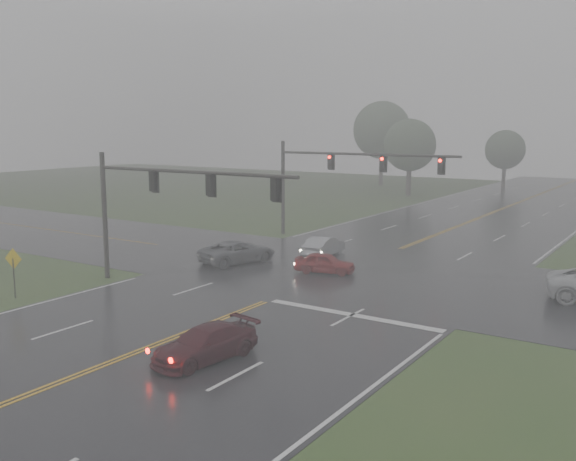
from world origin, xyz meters
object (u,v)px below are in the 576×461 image
Objects in this scene: sedan_maroon at (206,360)px; signal_gantry_near at (156,194)px; sedan_red at (325,273)px; car_grey at (238,263)px; sedan_silver at (323,256)px; signal_gantry_far at (333,171)px.

sedan_maroon is 12.20m from signal_gantry_near.
sedan_red is 5.91m from car_grey.
signal_gantry_far is at bearing -71.43° from sedan_silver.
signal_gantry_far reaches higher than signal_gantry_near.
car_grey is at bearing -94.30° from signal_gantry_far.
signal_gantry_far is (-2.64, 5.85, 5.09)m from sedan_silver.
sedan_silver is 0.31× the size of signal_gantry_near.
sedan_maroon is 0.33× the size of signal_gantry_near.
signal_gantry_near is (0.28, -7.08, 4.88)m from car_grey.
sedan_maroon is 1.06× the size of sedan_silver.
sedan_red is 12.29m from signal_gantry_far.
sedan_red is 0.70× the size of car_grey.
sedan_silver is 13.04m from signal_gantry_near.
sedan_silver is 0.80× the size of car_grey.
signal_gantry_far reaches higher than car_grey.
signal_gantry_near reaches higher than sedan_red.
signal_gantry_near is at bearing 69.26° from sedan_silver.
sedan_maroon is 14.67m from sedan_red.
signal_gantry_near is at bearing 153.18° from sedan_maroon.
sedan_red is at bearing 113.18° from sedan_maroon.
car_grey reaches higher than sedan_silver.
sedan_red is (-3.33, 14.29, 0.00)m from sedan_maroon.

